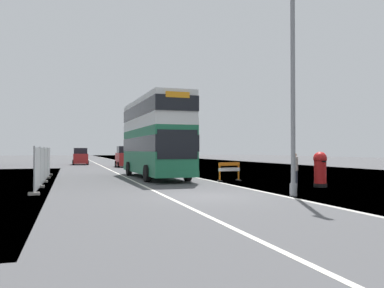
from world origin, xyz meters
name	(u,v)px	position (x,y,z in m)	size (l,w,h in m)	color
ground	(219,197)	(0.62, 0.12, -0.05)	(140.00, 280.00, 0.10)	#4C4C4F
double_decker_bus	(155,136)	(0.27, 11.08, 2.76)	(2.94, 10.81, 5.19)	#1E6B47
lamppost_foreground	(293,84)	(3.39, -0.95, 4.50)	(0.29, 0.70, 9.48)	gray
red_pillar_postbox	(320,168)	(6.81, 2.15, 0.97)	(0.67, 0.67, 1.76)	black
roadworks_barrier	(229,170)	(3.91, 6.98, 0.68)	(1.52, 0.69, 1.12)	orange
construction_site_fence	(44,166)	(-6.55, 9.25, 0.96)	(0.44, 13.80, 2.02)	#A8AAAD
car_oncoming_near	(125,157)	(0.78, 29.48, 1.07)	(1.99, 4.03, 2.29)	maroon
car_receding_mid	(80,157)	(-3.79, 38.47, 1.00)	(1.97, 4.41, 2.13)	maroon
pedestrian_at_kerb	(295,170)	(5.50, 2.38, 0.86)	(0.34, 0.34, 1.72)	#2D3342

